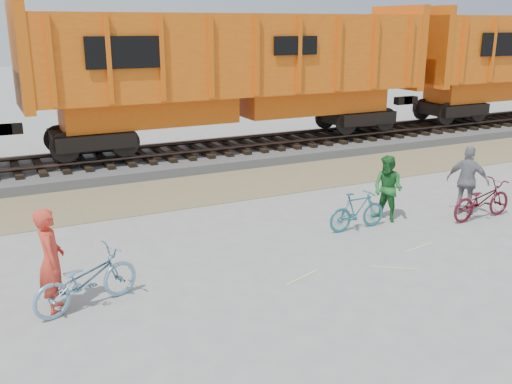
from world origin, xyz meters
The scene contains 11 objects.
ground centered at (0.00, 0.00, 0.00)m, with size 120.00×120.00×0.00m, color #9E9E99.
gravel_strip centered at (0.00, 5.50, 0.01)m, with size 120.00×3.00×0.02m, color #93865B.
ballast_bed centered at (0.00, 9.00, 0.15)m, with size 120.00×4.00×0.30m, color slate.
track centered at (0.00, 9.00, 0.47)m, with size 120.00×2.60×0.24m.
hopper_car_center centered at (2.12, 9.00, 3.01)m, with size 14.00×3.13×4.65m.
bicycle_blue centered at (-4.78, -0.20, 0.48)m, with size 0.64×1.84×0.97m, color #6D9AB7.
bicycle_teal centered at (1.43, 0.89, 0.45)m, with size 0.42×1.49×0.89m, color #206B76.
bicycle_maroon centered at (4.55, 0.18, 0.47)m, with size 0.63×1.80×0.94m, color #530F1D.
person_solo centered at (-5.28, -0.10, 0.88)m, with size 0.64×0.42×1.76m, color red.
person_man centered at (2.43, 1.09, 0.79)m, with size 0.77×0.60×1.58m, color #206829.
person_woman centered at (4.45, 0.58, 0.86)m, with size 1.01×0.42×1.72m, color gray.
Camera 1 is at (-6.04, -9.12, 4.52)m, focal length 40.00 mm.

